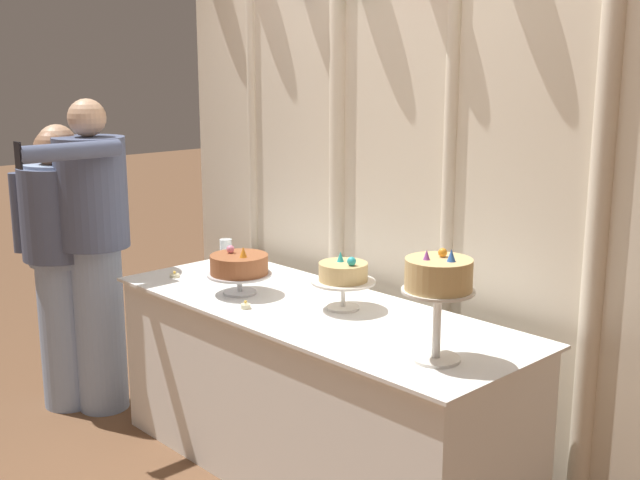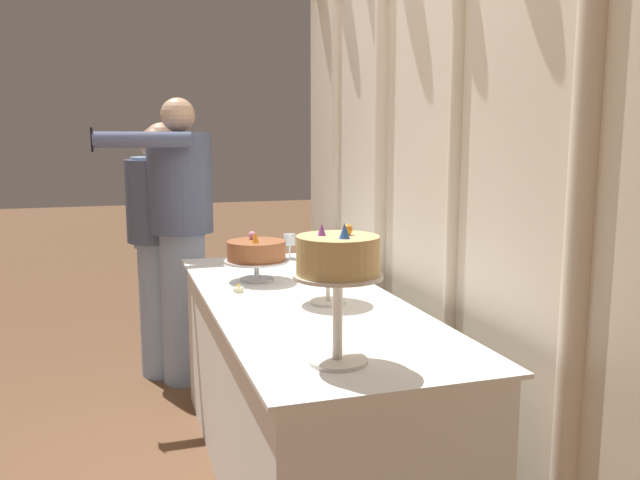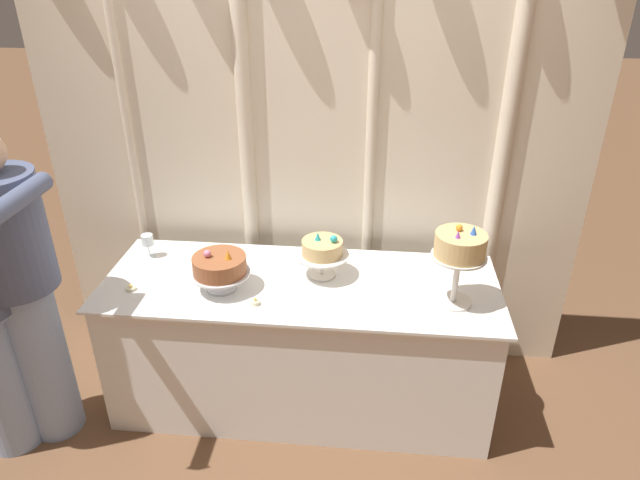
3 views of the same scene
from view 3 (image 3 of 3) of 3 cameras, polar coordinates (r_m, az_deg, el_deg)
ground_plane at (r=3.37m, az=-2.03°, el=-16.66°), size 24.00×24.00×0.00m
draped_curtain at (r=3.16m, az=-0.53°, el=10.60°), size 3.09×0.18×2.65m
cake_table at (r=3.19m, az=-1.90°, el=-10.29°), size 2.06×0.77×0.79m
cake_display_leftmost at (r=2.88m, az=-10.08°, el=-2.64°), size 0.30×0.30×0.24m
cake_display_center at (r=2.94m, az=0.23°, el=-1.03°), size 0.28×0.28×0.25m
cake_display_rightmost at (r=2.72m, az=13.91°, el=-0.92°), size 0.26×0.26×0.42m
wine_glass at (r=3.29m, az=-16.99°, el=-0.10°), size 0.07×0.07×0.14m
tealight_far_left at (r=3.04m, az=-18.51°, el=-4.64°), size 0.05×0.05×0.03m
tealight_near_left at (r=2.79m, az=-6.54°, el=-6.27°), size 0.04×0.04×0.04m
guest_girl_blue_dress at (r=3.06m, az=-28.04°, el=-4.04°), size 0.53×0.68×1.67m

